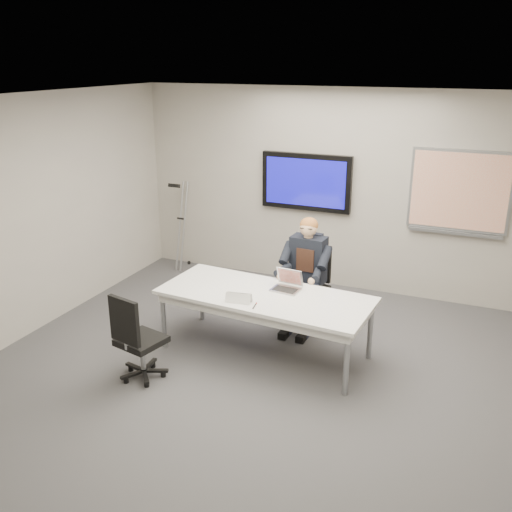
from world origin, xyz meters
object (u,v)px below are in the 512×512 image
at_px(conference_table, 265,301).
at_px(laptop, 287,284).
at_px(office_chair_near, 139,353).
at_px(office_chair_far, 309,297).
at_px(seated_person, 303,286).

distance_m(conference_table, laptop, 0.32).
xyz_separation_m(office_chair_near, laptop, (1.15, 1.26, 0.47)).
xyz_separation_m(conference_table, office_chair_far, (0.19, 1.01, -0.33)).
bearing_deg(conference_table, laptop, 57.57).
bearing_deg(office_chair_far, laptop, -79.59).
bearing_deg(laptop, seated_person, 94.49).
bearing_deg(office_chair_far, conference_table, -88.85).
bearing_deg(office_chair_near, seated_person, -110.28).
xyz_separation_m(office_chair_near, seated_person, (1.16, 1.79, 0.25)).
relative_size(seated_person, laptop, 4.19).
bearing_deg(office_chair_near, laptop, -119.78).
distance_m(conference_table, office_chair_far, 1.08).
relative_size(office_chair_near, laptop, 2.94).
distance_m(office_chair_near, laptop, 1.77).
bearing_deg(office_chair_far, office_chair_near, -108.01).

